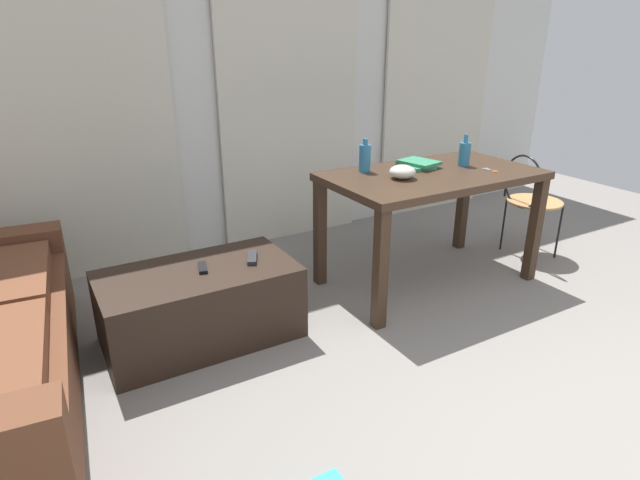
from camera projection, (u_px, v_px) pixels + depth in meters
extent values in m
plane|color=gray|center=(446.00, 335.00, 3.05)|extent=(7.78, 7.78, 0.00)
cube|color=silver|center=(285.00, 74.00, 4.19)|extent=(6.10, 0.10, 2.69)
cube|color=beige|center=(80.00, 103.00, 3.43)|extent=(1.22, 0.03, 2.44)
cube|color=beige|center=(290.00, 91.00, 4.16)|extent=(1.22, 0.03, 2.44)
cube|color=beige|center=(438.00, 83.00, 4.89)|extent=(1.22, 0.03, 2.44)
cube|color=black|center=(200.00, 305.00, 2.95)|extent=(1.07, 0.59, 0.43)
cube|color=#382619|center=(433.00, 176.00, 3.46)|extent=(1.43, 0.80, 0.05)
cube|color=#382619|center=(380.00, 270.00, 3.01)|extent=(0.07, 0.07, 0.74)
cube|color=#382619|center=(535.00, 230.00, 3.64)|extent=(0.07, 0.07, 0.74)
cube|color=#382619|center=(320.00, 233.00, 3.57)|extent=(0.07, 0.07, 0.74)
cube|color=#382619|center=(463.00, 204.00, 4.20)|extent=(0.07, 0.07, 0.74)
cylinder|color=#B7844C|center=(535.00, 202.00, 4.04)|extent=(0.41, 0.41, 0.02)
cylinder|color=black|center=(559.00, 232.00, 4.04)|extent=(0.02, 0.02, 0.43)
cylinder|color=black|center=(532.00, 220.00, 4.30)|extent=(0.02, 0.02, 0.43)
cylinder|color=black|center=(528.00, 237.00, 3.95)|extent=(0.02, 0.02, 0.43)
cylinder|color=black|center=(503.00, 225.00, 4.20)|extent=(0.02, 0.02, 0.43)
torus|color=black|center=(523.00, 182.00, 3.93)|extent=(0.09, 0.41, 0.41)
cylinder|color=black|center=(538.00, 199.00, 3.81)|extent=(0.02, 0.02, 0.16)
cylinder|color=black|center=(506.00, 186.00, 4.12)|extent=(0.02, 0.02, 0.16)
cylinder|color=teal|center=(464.00, 154.00, 3.60)|extent=(0.08, 0.08, 0.16)
cylinder|color=teal|center=(466.00, 139.00, 3.56)|extent=(0.03, 0.03, 0.06)
cylinder|color=teal|center=(365.00, 158.00, 3.44)|extent=(0.08, 0.08, 0.18)
cylinder|color=teal|center=(365.00, 142.00, 3.40)|extent=(0.03, 0.03, 0.04)
ellipsoid|color=beige|center=(402.00, 172.00, 3.29)|extent=(0.17, 0.17, 0.09)
cube|color=#2D7F56|center=(416.00, 166.00, 3.58)|extent=(0.19, 0.25, 0.02)
cube|color=#2D7F56|center=(419.00, 162.00, 3.57)|extent=(0.24, 0.28, 0.02)
cube|color=#9EA0A5|center=(488.00, 170.00, 3.51)|extent=(0.03, 0.08, 0.00)
torus|color=orange|center=(495.00, 171.00, 3.47)|extent=(0.03, 0.03, 0.00)
cube|color=#9EA0A5|center=(489.00, 169.00, 3.51)|extent=(0.02, 0.08, 0.00)
torus|color=orange|center=(495.00, 171.00, 3.46)|extent=(0.03, 0.03, 0.00)
cube|color=black|center=(203.00, 268.00, 2.89)|extent=(0.08, 0.15, 0.02)
cube|color=#232326|center=(252.00, 258.00, 3.01)|extent=(0.12, 0.18, 0.02)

